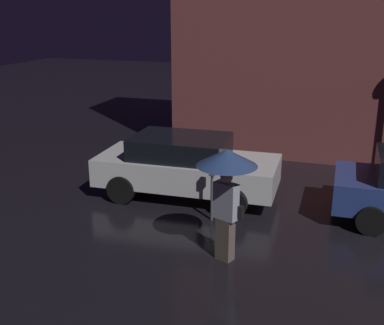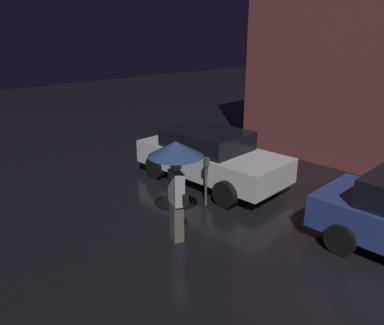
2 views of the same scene
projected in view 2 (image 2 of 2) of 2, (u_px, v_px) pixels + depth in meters
The scene contains 3 objects.
parked_car_white at pixel (210, 155), 10.49m from camera, with size 4.40×2.06×1.50m.
pedestrian_with_umbrella at pixel (176, 163), 7.22m from camera, with size 1.08×1.08×2.12m.
parking_meter at pixel (206, 176), 9.04m from camera, with size 0.12×0.10×1.25m.
Camera 2 is at (-0.08, -5.95, 4.08)m, focal length 35.00 mm.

